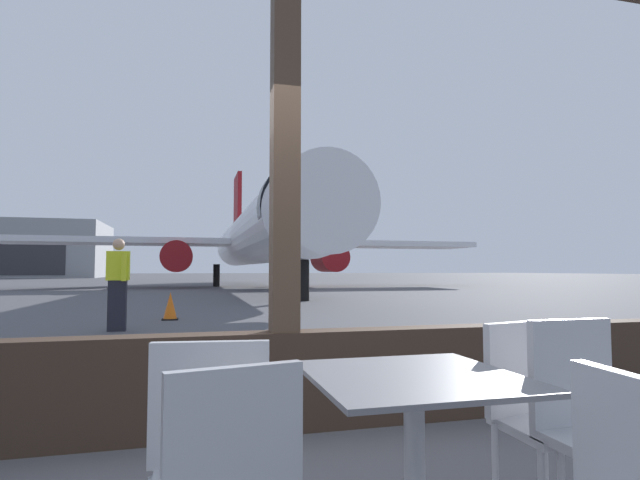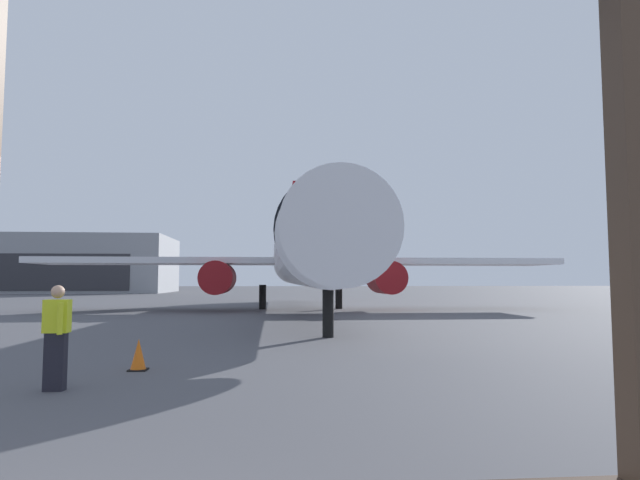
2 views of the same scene
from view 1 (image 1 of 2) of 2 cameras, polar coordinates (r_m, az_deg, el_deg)
The scene contains 11 objects.
ground_plane at distance 43.57m, azimuth -13.75°, elevation -4.86°, with size 220.00×220.00×0.00m, color #4C4C51.
window_frame at distance 3.62m, azimuth -4.14°, elevation -0.05°, with size 7.51×0.24×3.96m.
dining_table at distance 2.07m, azimuth 10.92°, elevation -23.64°, with size 0.78×0.78×0.75m.
cafe_chair_window_right at distance 2.60m, azimuth 23.65°, elevation -17.03°, with size 0.46×0.46×0.90m.
cafe_chair_aisle_left at distance 1.93m, azimuth -12.45°, elevation -21.63°, with size 0.43×0.43×0.91m.
cafe_chair_aisle_right at distance 1.65m, azimuth -11.01°, elevation -25.29°, with size 0.45×0.45×0.88m.
cafe_chair_side_extra at distance 2.38m, azimuth 28.84°, elevation -17.42°, with size 0.40×0.40×0.94m.
airplane at distance 31.46m, azimuth -7.25°, elevation 0.35°, with size 31.28×34.10×9.97m.
ground_crew_worker at distance 10.04m, azimuth -22.42°, elevation -4.63°, with size 0.40×0.50×1.74m.
traffic_cone at distance 11.89m, azimuth -16.99°, elevation -7.41°, with size 0.36×0.36×0.63m.
distant_hangar at distance 84.07m, azimuth -31.88°, elevation -0.97°, with size 24.30×15.77×8.05m.
Camera 1 is at (-0.65, -3.55, 1.15)m, focal length 27.57 mm.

